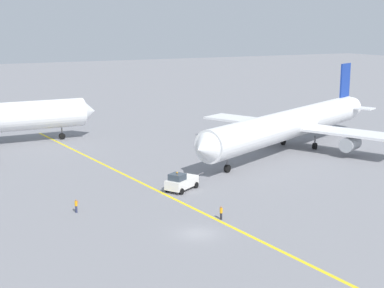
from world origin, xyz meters
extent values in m
plane|color=gray|center=(0.00, 0.00, 0.00)|extent=(600.00, 600.00, 0.00)
cube|color=yellow|center=(3.62, 10.00, 0.00)|extent=(11.87, 119.51, 0.01)
cone|color=white|center=(6.41, 60.61, 5.49)|extent=(2.84, 5.37, 5.35)
cylinder|color=slate|center=(0.57, 60.66, 1.76)|extent=(0.28, 0.28, 2.22)
cylinder|color=black|center=(0.57, 60.66, 0.65)|extent=(1.30, 0.56, 1.30)
cylinder|color=white|center=(36.11, 30.27, 5.08)|extent=(49.64, 26.17, 5.38)
cone|color=white|center=(11.29, 19.15, 5.08)|extent=(4.58, 5.66, 4.95)
cone|color=white|center=(60.74, 41.31, 5.08)|extent=(5.05, 5.40, 4.31)
cube|color=white|center=(38.48, 31.33, 4.27)|extent=(22.28, 39.30, 0.44)
cube|color=white|center=(58.46, 40.28, 5.62)|extent=(8.24, 13.17, 0.28)
cube|color=#193899|center=(58.19, 40.16, 11.43)|extent=(4.16, 2.13, 7.32)
cylinder|color=#999EA3|center=(32.96, 41.19, 2.47)|extent=(4.90, 4.09, 2.60)
cylinder|color=#999EA3|center=(42.17, 20.65, 2.47)|extent=(4.90, 4.09, 2.60)
cylinder|color=slate|center=(40.78, 28.64, 1.65)|extent=(0.28, 0.28, 2.01)
cylinder|color=black|center=(40.78, 28.64, 0.65)|extent=(1.41, 1.03, 1.30)
cylinder|color=slate|center=(38.00, 34.84, 1.65)|extent=(0.28, 0.28, 2.01)
cylinder|color=black|center=(38.00, 34.84, 0.65)|extent=(1.41, 1.03, 1.30)
cylinder|color=slate|center=(17.13, 21.77, 1.65)|extent=(0.28, 0.28, 2.01)
cylinder|color=black|center=(17.13, 21.77, 0.65)|extent=(1.41, 1.03, 1.30)
cube|color=white|center=(6.20, 16.38, 1.11)|extent=(5.89, 4.82, 1.32)
cube|color=#333D47|center=(5.17, 15.79, 2.22)|extent=(2.66, 2.68, 0.90)
cylinder|color=#4C4C51|center=(9.92, 18.51, 1.24)|extent=(2.88, 1.76, 0.20)
sphere|color=orange|center=(5.17, 15.79, 2.85)|extent=(0.24, 0.24, 0.24)
cylinder|color=black|center=(5.14, 14.34, 0.45)|extent=(0.93, 0.71, 0.90)
cylinder|color=black|center=(3.91, 16.49, 0.45)|extent=(0.93, 0.71, 0.90)
cylinder|color=black|center=(8.49, 16.27, 0.45)|extent=(0.93, 0.71, 0.90)
cylinder|color=black|center=(7.26, 18.42, 0.45)|extent=(0.93, 0.71, 0.90)
cylinder|color=#2D3351|center=(-10.20, 13.65, 0.44)|extent=(0.28, 0.28, 0.89)
cylinder|color=orange|center=(-10.20, 13.65, 1.20)|extent=(0.36, 0.36, 0.63)
sphere|color=#9E704C|center=(-10.20, 13.65, 1.64)|extent=(0.24, 0.24, 0.24)
cylinder|color=#F24C19|center=(-9.91, 13.75, 1.33)|extent=(0.05, 0.05, 0.40)
cylinder|color=black|center=(4.79, 2.83, 0.43)|extent=(0.28, 0.28, 0.87)
cylinder|color=orange|center=(4.79, 2.83, 1.17)|extent=(0.36, 0.36, 0.61)
sphere|color=#9E704C|center=(4.79, 2.83, 1.60)|extent=(0.23, 0.23, 0.23)
cylinder|color=#F24C19|center=(4.81, 3.13, 1.29)|extent=(0.05, 0.05, 0.40)
camera|label=1|loc=(-28.99, -53.93, 23.54)|focal=52.94mm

